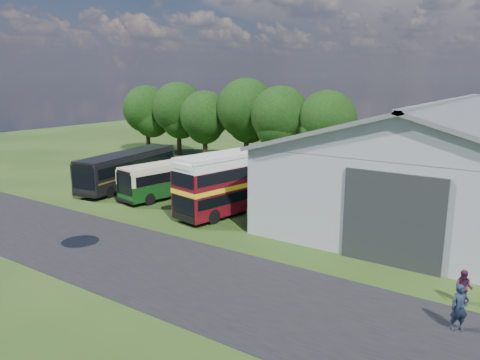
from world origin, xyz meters
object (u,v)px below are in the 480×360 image
Objects in this scene: visitor_a at (459,308)px; visitor_b at (464,288)px; bus_green_single at (178,177)px; bus_maroon_double at (238,181)px; bus_dark_single at (128,168)px; storage_shed at (445,156)px.

visitor_b is at bearing 60.99° from visitor_a.
bus_maroon_double is at bearing 0.71° from bus_green_single.
bus_green_single is 0.92× the size of bus_dark_single.
visitor_b is at bearing -74.67° from storage_shed.
bus_maroon_double reaches higher than bus_green_single.
storage_shed is at bearing 29.42° from bus_green_single.
storage_shed is at bearing 6.63° from bus_dark_single.
storage_shed is 2.33× the size of bus_green_single.
storage_shed reaches higher than bus_maroon_double.
bus_dark_single is 7.42× the size of visitor_b.
bus_green_single is at bearing -178.77° from bus_maroon_double.
bus_green_single is at bearing 122.28° from visitor_a.
storage_shed is 14.97m from bus_maroon_double.
bus_maroon_double is at bearing 117.17° from visitor_a.
bus_maroon_double is 17.79m from visitor_b.
bus_green_single is at bearing 167.64° from visitor_b.
bus_dark_single is 29.94m from visitor_b.
storage_shed reaches higher than visitor_a.
storage_shed reaches higher than visitor_b.
storage_shed is 26.19m from bus_dark_single.
bus_maroon_double is 6.82× the size of visitor_b.
bus_green_single is 24.63m from visitor_b.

